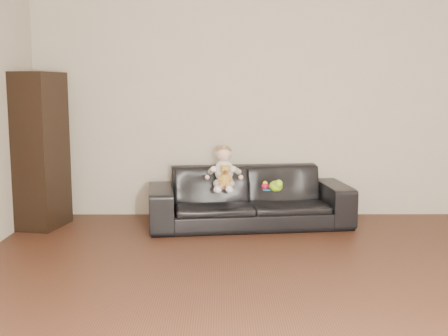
{
  "coord_description": "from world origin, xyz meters",
  "views": [
    {
      "loc": [
        -0.45,
        -3.39,
        1.42
      ],
      "look_at": [
        -0.43,
        2.15,
        0.61
      ],
      "focal_mm": 45.0,
      "sensor_mm": 36.0,
      "label": 1
    }
  ],
  "objects_px": {
    "sofa": "(249,197)",
    "baby": "(224,171)",
    "toy_green": "(276,186)",
    "cabinet": "(40,151)",
    "teddy_bear": "(225,176)",
    "toy_rattle": "(265,186)",
    "toy_blue_disc": "(267,190)"
  },
  "relations": [
    {
      "from": "toy_green",
      "to": "toy_rattle",
      "type": "relative_size",
      "value": 2.06
    },
    {
      "from": "baby",
      "to": "toy_rattle",
      "type": "xyz_separation_m",
      "value": [
        0.41,
        -0.01,
        -0.16
      ]
    },
    {
      "from": "teddy_bear",
      "to": "toy_rattle",
      "type": "relative_size",
      "value": 2.81
    },
    {
      "from": "toy_green",
      "to": "teddy_bear",
      "type": "bearing_deg",
      "value": -176.84
    },
    {
      "from": "cabinet",
      "to": "teddy_bear",
      "type": "distance_m",
      "value": 1.89
    },
    {
      "from": "sofa",
      "to": "toy_green",
      "type": "xyz_separation_m",
      "value": [
        0.25,
        -0.22,
        0.15
      ]
    },
    {
      "from": "toy_rattle",
      "to": "toy_blue_disc",
      "type": "relative_size",
      "value": 0.89
    },
    {
      "from": "toy_green",
      "to": "cabinet",
      "type": "bearing_deg",
      "value": 175.73
    },
    {
      "from": "sofa",
      "to": "toy_rattle",
      "type": "height_order",
      "value": "sofa"
    },
    {
      "from": "sofa",
      "to": "baby",
      "type": "bearing_deg",
      "value": -163.88
    },
    {
      "from": "sofa",
      "to": "cabinet",
      "type": "xyz_separation_m",
      "value": [
        -2.11,
        -0.04,
        0.48
      ]
    },
    {
      "from": "teddy_bear",
      "to": "sofa",
      "type": "bearing_deg",
      "value": 61.83
    },
    {
      "from": "cabinet",
      "to": "teddy_bear",
      "type": "relative_size",
      "value": 7.11
    },
    {
      "from": "sofa",
      "to": "cabinet",
      "type": "relative_size",
      "value": 1.31
    },
    {
      "from": "baby",
      "to": "toy_rattle",
      "type": "height_order",
      "value": "baby"
    },
    {
      "from": "teddy_bear",
      "to": "cabinet",
      "type": "bearing_deg",
      "value": -169.19
    },
    {
      "from": "sofa",
      "to": "teddy_bear",
      "type": "xyz_separation_m",
      "value": [
        -0.25,
        -0.25,
        0.25
      ]
    },
    {
      "from": "baby",
      "to": "toy_green",
      "type": "xyz_separation_m",
      "value": [
        0.51,
        -0.11,
        -0.14
      ]
    },
    {
      "from": "sofa",
      "to": "toy_rattle",
      "type": "bearing_deg",
      "value": -44.46
    },
    {
      "from": "sofa",
      "to": "teddy_bear",
      "type": "height_order",
      "value": "teddy_bear"
    },
    {
      "from": "baby",
      "to": "toy_rattle",
      "type": "bearing_deg",
      "value": 3.9
    },
    {
      "from": "baby",
      "to": "toy_blue_disc",
      "type": "height_order",
      "value": "baby"
    },
    {
      "from": "toy_rattle",
      "to": "toy_green",
      "type": "bearing_deg",
      "value": -45.4
    },
    {
      "from": "sofa",
      "to": "toy_green",
      "type": "height_order",
      "value": "sofa"
    },
    {
      "from": "sofa",
      "to": "baby",
      "type": "relative_size",
      "value": 4.59
    },
    {
      "from": "toy_green",
      "to": "toy_blue_disc",
      "type": "relative_size",
      "value": 1.82
    },
    {
      "from": "baby",
      "to": "toy_blue_disc",
      "type": "relative_size",
      "value": 5.03
    },
    {
      "from": "cabinet",
      "to": "toy_green",
      "type": "distance_m",
      "value": 2.39
    },
    {
      "from": "toy_blue_disc",
      "to": "baby",
      "type": "bearing_deg",
      "value": 177.56
    },
    {
      "from": "sofa",
      "to": "toy_blue_disc",
      "type": "bearing_deg",
      "value": -43.93
    },
    {
      "from": "cabinet",
      "to": "toy_blue_disc",
      "type": "height_order",
      "value": "cabinet"
    },
    {
      "from": "cabinet",
      "to": "baby",
      "type": "xyz_separation_m",
      "value": [
        1.85,
        -0.07,
        -0.19
      ]
    }
  ]
}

